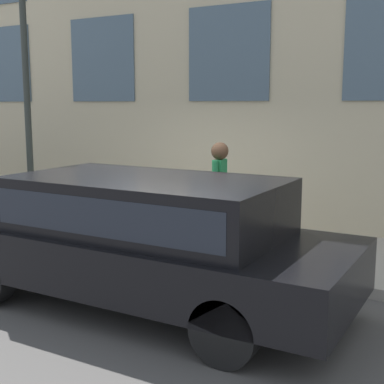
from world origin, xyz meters
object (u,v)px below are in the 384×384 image
Objects in this scene: fire_hydrant at (165,220)px; person at (219,186)px; parked_truck_black_near at (142,232)px; street_lamp at (23,22)px.

fire_hydrant is 1.04m from person.
parked_truck_black_near is at bearing 162.13° from person.
street_lamp reaches higher than fire_hydrant.
person is 4.82m from street_lamp.
parked_truck_black_near reaches higher than fire_hydrant.
fire_hydrant is 0.14× the size of street_lamp.
person is (0.25, -0.83, 0.57)m from fire_hydrant.
fire_hydrant is at bearing 86.67° from person.
person reaches higher than fire_hydrant.
street_lamp is at bearing 61.76° from parked_truck_black_near.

